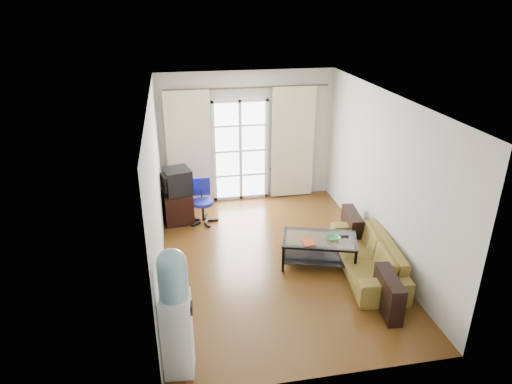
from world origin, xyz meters
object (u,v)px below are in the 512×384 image
(tv_stand, at_px, (178,205))
(crt_tv, at_px, (176,181))
(task_chair, at_px, (203,210))
(water_cooler, at_px, (176,311))
(sofa, at_px, (368,256))
(coffee_table, at_px, (319,247))

(tv_stand, xyz_separation_m, crt_tv, (0.00, -0.07, 0.53))
(task_chair, distance_m, water_cooler, 3.87)
(sofa, xyz_separation_m, tv_stand, (-2.88, 2.45, 0.01))
(sofa, relative_size, tv_stand, 2.55)
(coffee_table, distance_m, tv_stand, 3.03)
(sofa, xyz_separation_m, water_cooler, (-2.98, -1.57, 0.57))
(task_chair, relative_size, water_cooler, 0.52)
(coffee_table, height_order, crt_tv, crt_tv)
(crt_tv, height_order, water_cooler, water_cooler)
(sofa, relative_size, coffee_table, 1.53)
(coffee_table, bearing_deg, sofa, -27.39)
(coffee_table, bearing_deg, crt_tv, 137.44)
(sofa, relative_size, task_chair, 2.39)
(task_chair, bearing_deg, crt_tv, 161.16)
(crt_tv, bearing_deg, sofa, -53.43)
(task_chair, bearing_deg, coffee_table, -46.96)
(coffee_table, xyz_separation_m, tv_stand, (-2.20, 2.09, -0.02))
(tv_stand, bearing_deg, task_chair, -31.66)
(sofa, relative_size, crt_tv, 3.29)
(sofa, bearing_deg, crt_tv, -122.79)
(tv_stand, bearing_deg, sofa, -45.38)
(tv_stand, height_order, crt_tv, crt_tv)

